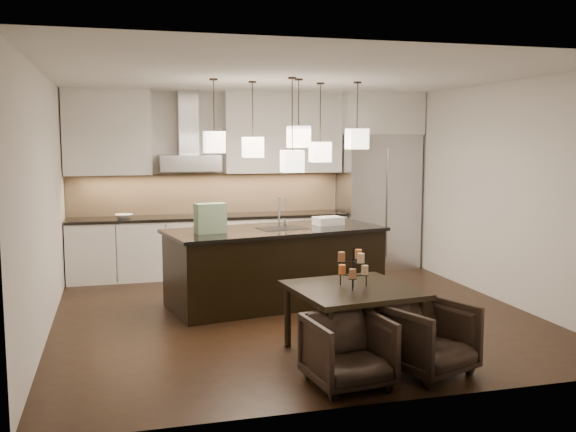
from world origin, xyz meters
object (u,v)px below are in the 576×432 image
object	(u,v)px
dining_table	(353,321)
armchair_right	(428,338)
refrigerator	(378,201)
armchair_left	(348,351)
island_body	(275,268)

from	to	relation	value
dining_table	armchair_right	bearing A→B (deg)	-58.81
refrigerator	armchair_left	bearing A→B (deg)	-115.60
dining_table	armchair_left	bearing A→B (deg)	-120.55
armchair_left	armchair_right	size ratio (longest dim) A/B	0.95
island_body	armchair_left	bearing A→B (deg)	-102.07
armchair_left	dining_table	bearing A→B (deg)	59.50
island_body	armchair_left	world-z (taller)	island_body
refrigerator	island_body	xyz separation A→B (m)	(-2.19, -1.89, -0.61)
refrigerator	armchair_right	xyz separation A→B (m)	(-1.46, -4.62, -0.76)
armchair_left	armchair_right	world-z (taller)	armchair_right
island_body	armchair_left	xyz separation A→B (m)	(-0.07, -2.82, -0.16)
armchair_right	armchair_left	bearing A→B (deg)	165.52
island_body	dining_table	distance (m)	2.13
refrigerator	dining_table	xyz separation A→B (m)	(-1.95, -4.00, -0.74)
island_body	dining_table	world-z (taller)	island_body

